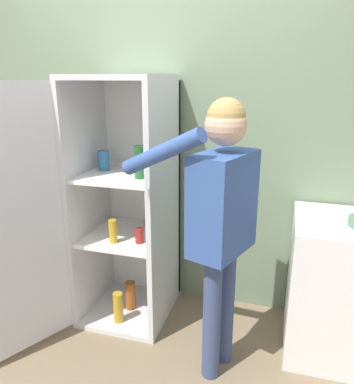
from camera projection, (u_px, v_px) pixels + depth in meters
The scene contains 5 objects.
ground_plane at pixel (117, 371), 2.29m from camera, with size 12.00×12.00×0.00m, color #7A664C.
wall_back at pixel (165, 139), 2.82m from camera, with size 7.00×0.06×2.55m.
refrigerator at pixel (108, 207), 2.60m from camera, with size 0.92×1.19×1.74m.
person at pixel (221, 208), 2.03m from camera, with size 0.73×0.52×1.63m.
counter at pixel (341, 287), 2.37m from camera, with size 0.64×0.64×0.89m.
Camera 1 is at (0.89, -1.69, 1.72)m, focal length 35.00 mm.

